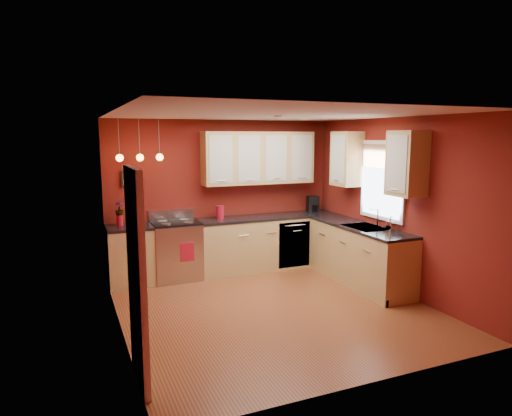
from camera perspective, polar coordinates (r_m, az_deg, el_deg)
name	(u,v)px	position (r m, az deg, el deg)	size (l,w,h in m)	color
floor	(274,308)	(6.39, 2.22, -12.36)	(4.20, 4.20, 0.00)	#964F2B
ceiling	(275,114)	(5.96, 2.37, 11.63)	(4.00, 4.20, 0.02)	beige
wall_back	(223,196)	(7.97, -4.13, 1.57)	(4.00, 0.02, 2.60)	maroon
wall_front	(373,250)	(4.27, 14.38, -5.17)	(4.00, 0.02, 2.60)	maroon
wall_left	(118,226)	(5.51, -16.92, -2.12)	(0.02, 4.20, 2.60)	maroon
wall_right	(396,206)	(7.11, 17.04, 0.30)	(0.02, 4.20, 2.60)	maroon
base_cabinets_back_left	(130,257)	(7.48, -15.42, -5.87)	(0.70, 0.60, 0.90)	tan
base_cabinets_back_right	(268,243)	(8.11, 1.53, -4.39)	(2.54, 0.60, 0.90)	tan
base_cabinets_right	(359,256)	(7.45, 12.74, -5.83)	(0.60, 2.10, 0.90)	tan
counter_back_left	(129,227)	(7.37, -15.57, -2.33)	(0.70, 0.62, 0.04)	black
counter_back_right	(268,217)	(8.01, 1.54, -1.12)	(2.54, 0.62, 0.04)	black
counter_right	(360,227)	(7.34, 12.86, -2.28)	(0.62, 2.10, 0.04)	black
gas_range	(176,250)	(7.59, -9.94, -5.21)	(0.76, 0.64, 1.11)	#B5B5BA
dishwasher_front	(294,245)	(8.01, 4.80, -4.58)	(0.60, 0.02, 0.80)	#B5B5BA
sink	(366,229)	(7.23, 13.57, -2.52)	(0.50, 0.70, 0.33)	#949499
window	(382,178)	(7.28, 15.52, 3.64)	(0.06, 1.02, 1.22)	white
door_left_wall	(137,277)	(4.42, -14.68, -8.40)	(0.12, 0.82, 2.05)	white
upper_cabinets_back	(259,158)	(7.96, 0.34, 6.28)	(2.00, 0.35, 0.90)	tan
upper_cabinets_right	(374,161)	(7.19, 14.54, 5.71)	(0.35, 1.95, 0.90)	tan
wall_picture	(131,179)	(7.56, -15.33, 3.54)	(0.32, 0.03, 0.26)	black
pendant_lights	(140,157)	(7.22, -14.30, 6.20)	(0.71, 0.11, 0.66)	#949499
red_canister	(220,212)	(7.76, -4.53, -0.51)	(0.15, 0.15, 0.22)	#A51125
red_vase	(120,220)	(7.44, -16.66, -1.47)	(0.10, 0.10, 0.16)	#A51125
flowers	(119,209)	(7.42, -16.72, -0.12)	(0.13, 0.13, 0.23)	#A51125
coffee_maker	(313,204)	(8.50, 7.13, 0.44)	(0.23, 0.22, 0.29)	black
soap_pump	(391,223)	(7.02, 16.47, -1.86)	(0.10, 0.10, 0.22)	silver
dish_towel	(187,252)	(7.29, -8.59, -5.45)	(0.22, 0.01, 0.30)	#A51125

